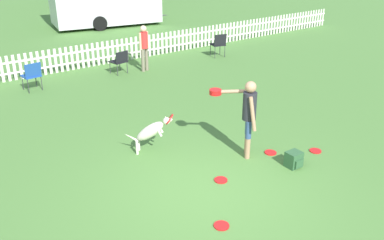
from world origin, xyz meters
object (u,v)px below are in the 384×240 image
(frisbee_midfield, at_px, (315,151))
(folding_chair_green_right, at_px, (32,74))
(frisbee_near_handler, at_px, (221,180))
(spectator_standing, at_px, (144,44))
(frisbee_near_dog, at_px, (270,153))
(backpack_on_grass, at_px, (294,160))
(handler_person, at_px, (246,110))
(frisbee_far_scatter, at_px, (221,226))
(folding_chair_blue_left, at_px, (120,60))
(folding_chair_center, at_px, (219,43))
(leaping_dog, at_px, (151,131))

(frisbee_midfield, bearing_deg, folding_chair_green_right, 117.12)
(frisbee_near_handler, distance_m, frisbee_midfield, 2.42)
(frisbee_midfield, xyz_separation_m, spectator_standing, (-0.09, 7.22, 0.91))
(frisbee_near_dog, bearing_deg, backpack_on_grass, -93.08)
(backpack_on_grass, bearing_deg, handler_person, 117.85)
(frisbee_far_scatter, relative_size, folding_chair_green_right, 0.29)
(handler_person, relative_size, frisbee_near_dog, 6.51)
(folding_chair_blue_left, distance_m, folding_chair_center, 3.97)
(leaping_dog, distance_m, backpack_on_grass, 2.98)
(frisbee_midfield, xyz_separation_m, folding_chair_green_right, (-3.78, 7.37, 0.51))
(folding_chair_blue_left, bearing_deg, leaping_dog, 59.18)
(folding_chair_blue_left, relative_size, spectator_standing, 0.51)
(frisbee_far_scatter, distance_m, folding_chair_green_right, 8.22)
(handler_person, xyz_separation_m, spectator_standing, (1.28, 6.45, -0.12))
(frisbee_near_dog, height_order, folding_chair_blue_left, folding_chair_blue_left)
(leaping_dog, height_order, frisbee_near_dog, leaping_dog)
(folding_chair_center, bearing_deg, handler_person, 67.79)
(leaping_dog, xyz_separation_m, folding_chair_blue_left, (1.97, 5.39, -0.04))
(handler_person, distance_m, folding_chair_green_right, 7.05)
(frisbee_far_scatter, bearing_deg, frisbee_midfield, 14.04)
(leaping_dog, bearing_deg, frisbee_midfield, 94.91)
(backpack_on_grass, bearing_deg, leaping_dog, 132.94)
(frisbee_near_handler, distance_m, spectator_standing, 7.38)
(frisbee_far_scatter, bearing_deg, leaping_dog, 82.53)
(frisbee_near_handler, xyz_separation_m, folding_chair_blue_left, (1.48, 7.13, 0.46))
(handler_person, relative_size, folding_chair_center, 1.86)
(backpack_on_grass, bearing_deg, folding_chair_blue_left, 90.36)
(folding_chair_center, bearing_deg, leaping_dog, 53.36)
(frisbee_far_scatter, bearing_deg, frisbee_near_dog, 28.65)
(frisbee_midfield, distance_m, backpack_on_grass, 0.91)
(frisbee_near_handler, xyz_separation_m, frisbee_far_scatter, (-0.86, -1.08, 0.00))
(frisbee_near_handler, height_order, folding_chair_blue_left, folding_chair_blue_left)
(frisbee_near_handler, bearing_deg, leaping_dog, 105.79)
(spectator_standing, bearing_deg, frisbee_near_dog, 66.07)
(handler_person, xyz_separation_m, frisbee_far_scatter, (-1.89, -1.58, -1.03))
(frisbee_near_dog, relative_size, backpack_on_grass, 0.78)
(folding_chair_blue_left, bearing_deg, frisbee_near_handler, 67.51)
(leaping_dog, xyz_separation_m, frisbee_far_scatter, (-0.37, -2.81, -0.50))
(frisbee_near_handler, relative_size, frisbee_midfield, 1.00)
(backpack_on_grass, bearing_deg, folding_chair_green_right, 110.98)
(frisbee_far_scatter, xyz_separation_m, folding_chair_center, (6.30, 7.95, 0.52))
(leaping_dog, bearing_deg, handler_person, 90.47)
(frisbee_near_dog, relative_size, folding_chair_center, 0.29)
(folding_chair_blue_left, bearing_deg, folding_chair_center, 165.48)
(frisbee_near_handler, bearing_deg, folding_chair_green_right, 100.89)
(leaping_dog, height_order, spectator_standing, spectator_standing)
(frisbee_near_handler, height_order, frisbee_midfield, same)
(frisbee_near_handler, relative_size, backpack_on_grass, 0.78)
(frisbee_near_handler, xyz_separation_m, folding_chair_center, (5.44, 6.87, 0.52))
(frisbee_midfield, height_order, frisbee_far_scatter, same)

